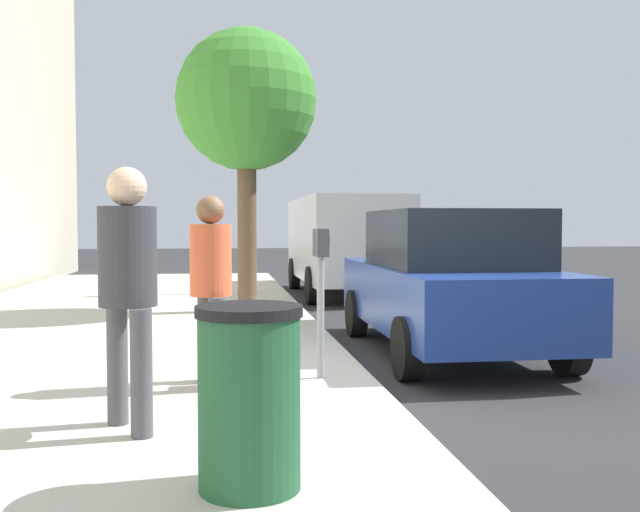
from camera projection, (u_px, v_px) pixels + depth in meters
ground_plane at (366, 384)px, 7.02m from camera, size 80.00×80.00×0.00m
sidewalk_slab at (53, 387)px, 6.59m from camera, size 28.00×6.00×0.15m
parking_meter at (321, 271)px, 6.58m from camera, size 0.36×0.12×1.41m
pedestrian_at_meter at (211, 275)px, 6.27m from camera, size 0.51×0.37×1.71m
pedestrian_bystander at (128, 274)px, 4.89m from camera, size 0.50×0.40×1.85m
parked_sedan_near at (448, 282)px, 8.63m from camera, size 4.42×2.01×1.77m
parked_van_far at (344, 240)px, 15.76m from camera, size 5.20×2.13×2.18m
street_tree at (246, 103)px, 11.59m from camera, size 2.33×2.33×4.67m
traffic_signal at (254, 178)px, 14.74m from camera, size 0.24×0.44×3.60m
trash_bin at (249, 397)px, 3.83m from camera, size 0.59×0.59×1.01m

